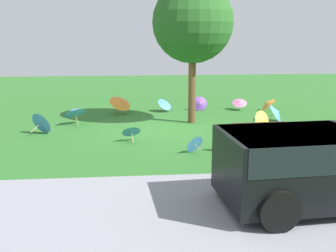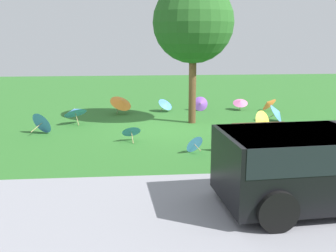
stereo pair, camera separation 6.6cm
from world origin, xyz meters
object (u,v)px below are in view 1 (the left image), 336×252
(van_dark, at_px, (328,161))
(parasol_blue_6, at_px, (43,122))
(parasol_pink_0, at_px, (240,102))
(parasol_blue_9, at_px, (194,143))
(parasol_blue_2, at_px, (165,104))
(parasol_blue_0, at_px, (74,111))
(shade_tree, at_px, (193,23))
(parasol_purple_0, at_px, (200,104))
(parasol_blue_4, at_px, (277,112))
(parasol_orange_0, at_px, (267,103))
(parasol_orange_1, at_px, (121,102))
(park_bench, at_px, (256,136))
(parasol_yellow_0, at_px, (263,121))
(parasol_blue_3, at_px, (131,131))

(van_dark, height_order, parasol_blue_6, van_dark)
(parasol_pink_0, height_order, parasol_blue_9, parasol_pink_0)
(parasol_pink_0, bearing_deg, parasol_blue_2, 0.74)
(parasol_blue_6, bearing_deg, parasol_blue_2, -141.47)
(van_dark, relative_size, parasol_blue_0, 3.92)
(parasol_blue_9, bearing_deg, shade_tree, -97.73)
(parasol_purple_0, relative_size, parasol_blue_4, 0.72)
(parasol_orange_0, distance_m, parasol_orange_1, 6.59)
(parasol_orange_0, bearing_deg, parasol_purple_0, -6.74)
(parasol_blue_2, bearing_deg, parasol_blue_6, 38.53)
(park_bench, relative_size, parasol_purple_0, 2.38)
(parasol_orange_0, xyz_separation_m, parasol_blue_0, (8.31, 2.01, 0.16))
(parasol_orange_1, distance_m, parasol_yellow_0, 6.28)
(parasol_orange_0, xyz_separation_m, parasol_blue_6, (9.22, 3.37, 0.05))
(parasol_blue_2, bearing_deg, parasol_purple_0, -177.81)
(parasol_orange_0, bearing_deg, parasol_orange_1, 1.66)
(parasol_blue_2, relative_size, parasol_blue_3, 1.27)
(van_dark, xyz_separation_m, parasol_yellow_0, (-0.79, -6.28, -0.53))
(van_dark, bearing_deg, parasol_blue_4, -103.44)
(parasol_blue_2, relative_size, parasol_blue_6, 0.93)
(park_bench, relative_size, parasol_blue_6, 1.72)
(park_bench, xyz_separation_m, parasol_blue_3, (3.69, -1.48, -0.11))
(park_bench, height_order, parasol_blue_2, park_bench)
(shade_tree, xyz_separation_m, parasol_yellow_0, (-2.33, 1.70, -3.43))
(parasol_orange_0, distance_m, parasol_blue_2, 4.62)
(parasol_yellow_0, relative_size, parasol_blue_6, 0.87)
(park_bench, bearing_deg, parasol_orange_1, -55.75)
(parasol_orange_0, bearing_deg, parasol_pink_0, -16.05)
(park_bench, xyz_separation_m, parasol_blue_9, (1.86, -0.02, -0.19))
(van_dark, xyz_separation_m, parasol_pink_0, (-1.06, -10.44, -0.52))
(parasol_pink_0, bearing_deg, shade_tree, 43.58)
(parasol_orange_1, bearing_deg, parasol_blue_0, 46.46)
(parasol_blue_2, bearing_deg, parasol_blue_0, 31.99)
(park_bench, bearing_deg, parasol_blue_6, -22.97)
(shade_tree, distance_m, parasol_purple_0, 4.34)
(shade_tree, height_order, parasol_orange_0, shade_tree)
(shade_tree, height_order, parasol_blue_6, shade_tree)
(van_dark, height_order, parasol_blue_9, van_dark)
(parasol_orange_0, bearing_deg, parasol_blue_6, 20.08)
(park_bench, distance_m, parasol_orange_1, 7.30)
(parasol_orange_0, distance_m, parasol_blue_6, 9.81)
(parasol_pink_0, bearing_deg, parasol_orange_0, 163.95)
(parasol_pink_0, height_order, parasol_purple_0, parasol_purple_0)
(parasol_pink_0, distance_m, parasol_blue_4, 2.72)
(parasol_blue_6, height_order, parasol_blue_9, parasol_blue_6)
(van_dark, relative_size, parasol_blue_9, 7.14)
(parasol_blue_6, bearing_deg, parasol_blue_9, 149.83)
(van_dark, distance_m, parasol_purple_0, 10.51)
(park_bench, xyz_separation_m, parasol_blue_0, (5.84, -4.21, 0.05))
(parasol_orange_1, bearing_deg, parasol_blue_4, 161.65)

